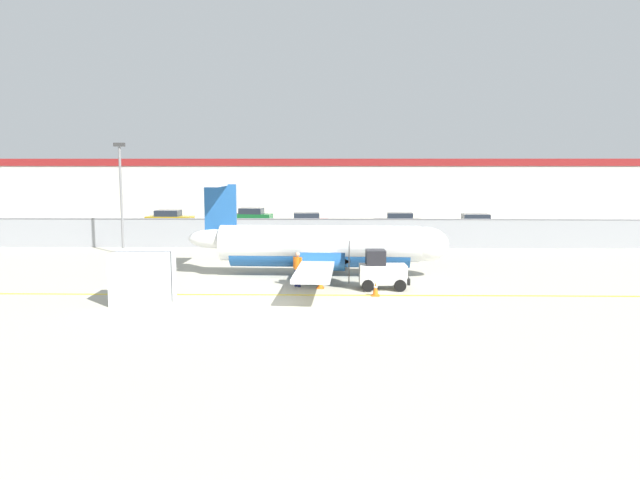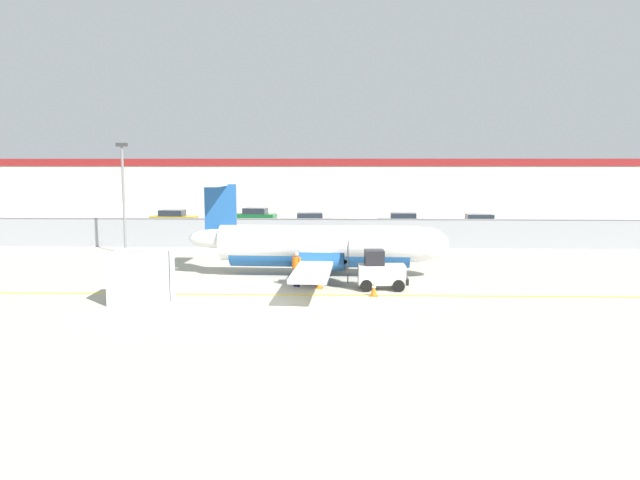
{
  "view_description": "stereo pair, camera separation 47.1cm",
  "coord_description": "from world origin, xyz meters",
  "px_view_note": "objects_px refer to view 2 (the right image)",
  "views": [
    {
      "loc": [
        1.73,
        -25.73,
        5.91
      ],
      "look_at": [
        1.09,
        7.89,
        1.8
      ],
      "focal_mm": 35.0,
      "sensor_mm": 36.0,
      "label": 1
    },
    {
      "loc": [
        2.2,
        -25.72,
        5.91
      ],
      "look_at": [
        1.09,
        7.89,
        1.8
      ],
      "focal_mm": 35.0,
      "sensor_mm": 36.0,
      "label": 2
    }
  ],
  "objects_px": {
    "parked_car_3": "(402,222)",
    "parked_car_1": "(254,216)",
    "apron_light_pole": "(123,189)",
    "traffic_cone_far_left": "(319,282)",
    "parked_car_0": "(174,219)",
    "cargo_container": "(141,277)",
    "baggage_tug": "(380,271)",
    "ground_crew_worker": "(296,267)",
    "parked_car_4": "(478,224)",
    "commuter_airplane": "(324,246)",
    "traffic_cone_near_left": "(386,271)",
    "parked_car_2": "(308,222)",
    "traffic_cone_near_right": "(374,289)"
  },
  "relations": [
    {
      "from": "traffic_cone_far_left",
      "to": "apron_light_pole",
      "type": "distance_m",
      "value": 17.65
    },
    {
      "from": "cargo_container",
      "to": "parked_car_0",
      "type": "bearing_deg",
      "value": 101.06
    },
    {
      "from": "traffic_cone_far_left",
      "to": "baggage_tug",
      "type": "bearing_deg",
      "value": -2.56
    },
    {
      "from": "parked_car_3",
      "to": "parked_car_1",
      "type": "bearing_deg",
      "value": -19.63
    },
    {
      "from": "traffic_cone_near_left",
      "to": "ground_crew_worker",
      "type": "bearing_deg",
      "value": -147.95
    },
    {
      "from": "traffic_cone_near_left",
      "to": "traffic_cone_far_left",
      "type": "height_order",
      "value": "same"
    },
    {
      "from": "baggage_tug",
      "to": "cargo_container",
      "type": "relative_size",
      "value": 0.96
    },
    {
      "from": "cargo_container",
      "to": "baggage_tug",
      "type": "bearing_deg",
      "value": 14.55
    },
    {
      "from": "traffic_cone_far_left",
      "to": "parked_car_2",
      "type": "bearing_deg",
      "value": 94.13
    },
    {
      "from": "cargo_container",
      "to": "parked_car_3",
      "type": "distance_m",
      "value": 31.34
    },
    {
      "from": "ground_crew_worker",
      "to": "parked_car_1",
      "type": "bearing_deg",
      "value": 49.45
    },
    {
      "from": "baggage_tug",
      "to": "cargo_container",
      "type": "bearing_deg",
      "value": -165.61
    },
    {
      "from": "traffic_cone_near_right",
      "to": "parked_car_3",
      "type": "distance_m",
      "value": 26.92
    },
    {
      "from": "commuter_airplane",
      "to": "parked_car_4",
      "type": "xyz_separation_m",
      "value": [
        12.52,
        20.4,
        -0.71
      ]
    },
    {
      "from": "traffic_cone_near_left",
      "to": "parked_car_4",
      "type": "height_order",
      "value": "parked_car_4"
    },
    {
      "from": "commuter_airplane",
      "to": "baggage_tug",
      "type": "height_order",
      "value": "commuter_airplane"
    },
    {
      "from": "parked_car_4",
      "to": "traffic_cone_near_left",
      "type": "bearing_deg",
      "value": 66.4
    },
    {
      "from": "ground_crew_worker",
      "to": "traffic_cone_near_left",
      "type": "distance_m",
      "value": 5.39
    },
    {
      "from": "traffic_cone_far_left",
      "to": "parked_car_4",
      "type": "bearing_deg",
      "value": 61.91
    },
    {
      "from": "traffic_cone_near_right",
      "to": "parked_car_2",
      "type": "relative_size",
      "value": 0.15
    },
    {
      "from": "parked_car_1",
      "to": "parked_car_4",
      "type": "bearing_deg",
      "value": 169.15
    },
    {
      "from": "ground_crew_worker",
      "to": "parked_car_2",
      "type": "height_order",
      "value": "same"
    },
    {
      "from": "parked_car_2",
      "to": "parked_car_4",
      "type": "height_order",
      "value": "same"
    },
    {
      "from": "cargo_container",
      "to": "parked_car_4",
      "type": "height_order",
      "value": "cargo_container"
    },
    {
      "from": "baggage_tug",
      "to": "traffic_cone_near_right",
      "type": "xyz_separation_m",
      "value": [
        -0.39,
        -1.56,
        -0.54
      ]
    },
    {
      "from": "cargo_container",
      "to": "traffic_cone_near_left",
      "type": "height_order",
      "value": "cargo_container"
    },
    {
      "from": "cargo_container",
      "to": "parked_car_0",
      "type": "height_order",
      "value": "cargo_container"
    },
    {
      "from": "ground_crew_worker",
      "to": "traffic_cone_near_right",
      "type": "height_order",
      "value": "ground_crew_worker"
    },
    {
      "from": "baggage_tug",
      "to": "parked_car_3",
      "type": "distance_m",
      "value": 25.32
    },
    {
      "from": "ground_crew_worker",
      "to": "parked_car_1",
      "type": "xyz_separation_m",
      "value": [
        -6.22,
        30.14,
        -0.06
      ]
    },
    {
      "from": "commuter_airplane",
      "to": "parked_car_4",
      "type": "bearing_deg",
      "value": 60.85
    },
    {
      "from": "parked_car_0",
      "to": "parked_car_3",
      "type": "height_order",
      "value": "same"
    },
    {
      "from": "parked_car_0",
      "to": "apron_light_pole",
      "type": "distance_m",
      "value": 17.03
    },
    {
      "from": "cargo_container",
      "to": "parked_car_3",
      "type": "xyz_separation_m",
      "value": [
        13.89,
        28.1,
        -0.21
      ]
    },
    {
      "from": "commuter_airplane",
      "to": "ground_crew_worker",
      "type": "distance_m",
      "value": 3.26
    },
    {
      "from": "apron_light_pole",
      "to": "baggage_tug",
      "type": "bearing_deg",
      "value": -34.77
    },
    {
      "from": "traffic_cone_near_right",
      "to": "parked_car_1",
      "type": "height_order",
      "value": "parked_car_1"
    },
    {
      "from": "traffic_cone_near_left",
      "to": "traffic_cone_far_left",
      "type": "relative_size",
      "value": 1.0
    },
    {
      "from": "traffic_cone_near_right",
      "to": "cargo_container",
      "type": "bearing_deg",
      "value": -171.77
    },
    {
      "from": "ground_crew_worker",
      "to": "traffic_cone_near_left",
      "type": "relative_size",
      "value": 2.66
    },
    {
      "from": "commuter_airplane",
      "to": "parked_car_1",
      "type": "distance_m",
      "value": 28.22
    },
    {
      "from": "traffic_cone_far_left",
      "to": "parked_car_0",
      "type": "distance_m",
      "value": 31.22
    },
    {
      "from": "traffic_cone_far_left",
      "to": "parked_car_1",
      "type": "distance_m",
      "value": 31.41
    },
    {
      "from": "traffic_cone_far_left",
      "to": "parked_car_4",
      "type": "relative_size",
      "value": 0.15
    },
    {
      "from": "ground_crew_worker",
      "to": "parked_car_0",
      "type": "xyz_separation_m",
      "value": [
        -13.33,
        27.29,
        -0.06
      ]
    },
    {
      "from": "traffic_cone_near_right",
      "to": "parked_car_4",
      "type": "relative_size",
      "value": 0.15
    },
    {
      "from": "cargo_container",
      "to": "traffic_cone_far_left",
      "type": "relative_size",
      "value": 3.83
    },
    {
      "from": "apron_light_pole",
      "to": "traffic_cone_far_left",
      "type": "bearing_deg",
      "value": -39.96
    },
    {
      "from": "baggage_tug",
      "to": "parked_car_0",
      "type": "xyz_separation_m",
      "value": [
        -17.34,
        27.81,
        0.04
      ]
    },
    {
      "from": "traffic_cone_far_left",
      "to": "traffic_cone_near_left",
      "type": "bearing_deg",
      "value": 43.26
    }
  ]
}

